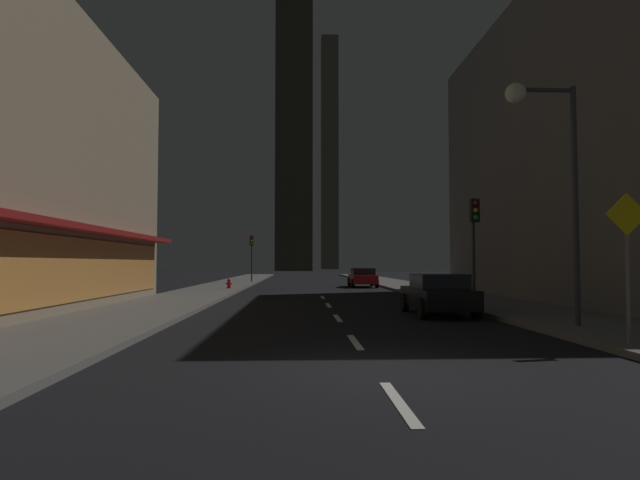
% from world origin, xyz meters
% --- Properties ---
extents(ground_plane, '(78.00, 136.00, 0.10)m').
position_xyz_m(ground_plane, '(0.00, 32.00, -0.05)').
color(ground_plane, black).
extents(sidewalk_right, '(4.00, 76.00, 0.15)m').
position_xyz_m(sidewalk_right, '(7.00, 32.00, 0.07)').
color(sidewalk_right, '#605E59').
rests_on(sidewalk_right, ground).
extents(sidewalk_left, '(4.00, 76.00, 0.15)m').
position_xyz_m(sidewalk_left, '(-7.00, 32.00, 0.07)').
color(sidewalk_left, '#605E59').
rests_on(sidewalk_left, ground).
extents(lane_marking_center, '(0.16, 23.00, 0.01)m').
position_xyz_m(lane_marking_center, '(0.00, 8.40, 0.01)').
color(lane_marking_center, silver).
rests_on(lane_marking_center, ground).
extents(building_apartment_right, '(11.00, 20.00, 14.48)m').
position_xyz_m(building_apartment_right, '(14.50, 16.00, 7.24)').
color(building_apartment_right, slate).
rests_on(building_apartment_right, ground).
extents(skyscraper_distant_tall, '(8.70, 5.09, 78.87)m').
position_xyz_m(skyscraper_distant_tall, '(-2.30, 112.41, 39.43)').
color(skyscraper_distant_tall, '#373429').
rests_on(skyscraper_distant_tall, ground).
extents(skyscraper_distant_mid, '(5.17, 5.55, 71.55)m').
position_xyz_m(skyscraper_distant_mid, '(8.34, 148.83, 35.77)').
color(skyscraper_distant_mid, brown).
rests_on(skyscraper_distant_mid, ground).
extents(car_parked_near, '(1.98, 4.24, 1.45)m').
position_xyz_m(car_parked_near, '(3.60, 9.28, 0.74)').
color(car_parked_near, black).
rests_on(car_parked_near, ground).
extents(car_parked_far, '(1.98, 4.24, 1.45)m').
position_xyz_m(car_parked_far, '(3.60, 30.47, 0.74)').
color(car_parked_far, '#B21919').
rests_on(car_parked_far, ground).
extents(fire_hydrant_far_left, '(0.42, 0.30, 0.65)m').
position_xyz_m(fire_hydrant_far_left, '(-5.90, 25.97, 0.45)').
color(fire_hydrant_far_left, red).
rests_on(fire_hydrant_far_left, sidewalk_left).
extents(traffic_light_near_right, '(0.32, 0.48, 4.20)m').
position_xyz_m(traffic_light_near_right, '(5.50, 10.94, 3.19)').
color(traffic_light_near_right, '#2D2D2D').
rests_on(traffic_light_near_right, sidewalk_right).
extents(traffic_light_far_left, '(0.32, 0.48, 4.20)m').
position_xyz_m(traffic_light_far_left, '(-5.50, 38.29, 3.19)').
color(traffic_light_far_left, '#2D2D2D').
rests_on(traffic_light_far_left, sidewalk_left).
extents(street_lamp_right, '(1.96, 0.56, 6.58)m').
position_xyz_m(street_lamp_right, '(5.38, 4.90, 5.07)').
color(street_lamp_right, '#38383D').
rests_on(street_lamp_right, sidewalk_right).
extents(pedestrian_crossing_sign, '(0.91, 0.08, 3.15)m').
position_xyz_m(pedestrian_crossing_sign, '(5.60, 1.81, 2.02)').
color(pedestrian_crossing_sign, slate).
rests_on(pedestrian_crossing_sign, sidewalk_right).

